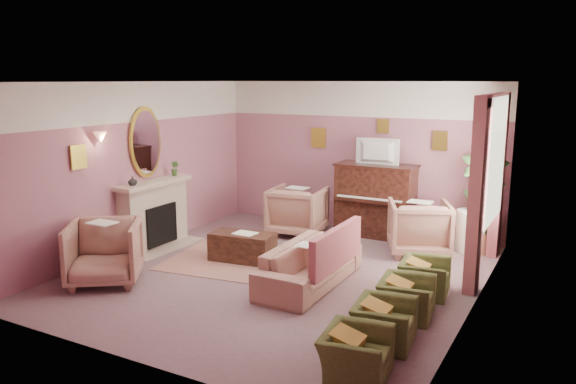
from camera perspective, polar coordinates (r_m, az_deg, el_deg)
The scene contains 48 objects.
floor at distance 8.41m, azimuth -0.82°, elevation -8.33°, with size 5.50×6.00×0.01m, color #7A5C62.
ceiling at distance 7.92m, azimuth -0.88°, elevation 11.12°, with size 5.50×6.00×0.01m, color white.
wall_back at distance 10.73m, azimuth 7.05°, elevation 3.60°, with size 5.50×0.02×2.80m, color #84566E.
wall_front at distance 5.69m, azimuth -15.88°, elevation -3.67°, with size 5.50×0.02×2.80m, color #84566E.
wall_left at distance 9.68m, azimuth -15.19°, elevation 2.45°, with size 0.02×6.00×2.80m, color #84566E.
wall_right at distance 7.14m, azimuth 18.77°, elevation -0.84°, with size 0.02×6.00×2.80m, color #84566E.
picture_rail_band at distance 10.63m, azimuth 7.17°, elevation 9.35°, with size 5.50×0.01×0.65m, color silver.
stripe_panel at distance 8.46m, azimuth 20.08°, elevation -1.33°, with size 0.01×3.00×2.15m, color beige.
fireplace_surround at distance 9.88m, azimuth -13.47°, elevation -2.32°, with size 0.30×1.40×1.10m, color #BDA992.
fireplace_inset at distance 9.85m, azimuth -12.99°, elevation -3.24°, with size 0.18×0.72×0.68m, color black.
fire_ember at distance 9.87m, azimuth -12.77°, elevation -4.28°, with size 0.06×0.54×0.10m, color red.
mantel_shelf at distance 9.74m, azimuth -13.49°, elevation 0.92°, with size 0.40×1.55×0.07m, color #BDA992.
hearth at distance 9.89m, azimuth -12.46°, elevation -5.49°, with size 0.55×1.50×0.02m, color #BDA992.
mirror_frame at distance 9.74m, azimuth -14.29°, elevation 4.92°, with size 0.04×0.72×1.20m, color gold.
mirror_glass at distance 9.72m, azimuth -14.18°, elevation 4.92°, with size 0.01×0.60×1.06m, color silver.
sconce_shade at distance 8.93m, azimuth -18.55°, elevation 5.29°, with size 0.20×0.20×0.16m, color #FDAE7B.
piano at distance 10.39m, azimuth 8.86°, elevation -0.90°, with size 1.40×0.60×1.30m, color #321710.
piano_keyshelf at distance 10.05m, azimuth 8.20°, elevation -0.89°, with size 1.30×0.12×0.06m, color #321710.
piano_keys at distance 10.05m, azimuth 8.20°, elevation -0.66°, with size 1.20×0.08×0.02m, color white.
piano_top at distance 10.27m, azimuth 8.97°, elevation 2.70°, with size 1.45×0.65×0.04m, color #321710.
television at distance 10.19m, azimuth 8.93°, elevation 4.27°, with size 0.80×0.12×0.48m, color black.
print_back_left at distance 10.97m, azimuth 3.11°, elevation 5.52°, with size 0.30×0.03×0.38m, color gold.
print_back_right at distance 10.19m, azimuth 15.18°, elevation 5.03°, with size 0.26×0.03×0.34m, color gold.
print_back_mid at distance 10.46m, azimuth 9.61°, elevation 6.64°, with size 0.22×0.03×0.26m, color gold.
print_left_wall at distance 8.79m, azimuth -20.50°, elevation 3.37°, with size 0.03×0.28×0.36m, color gold.
window_blind at distance 8.61m, azimuth 20.38°, elevation 3.08°, with size 0.03×1.40×1.80m, color beige.
curtain_left at distance 7.79m, azimuth 18.60°, elevation -0.60°, with size 0.16×0.34×2.60m, color #B3555F.
curtain_right at distance 9.58m, azimuth 20.56°, elevation 1.42°, with size 0.16×0.34×2.60m, color #B3555F.
pelmet at distance 8.55m, azimuth 20.25°, elevation 8.84°, with size 0.16×2.20×0.16m, color #B3555F.
mantel_plant at distance 10.12m, azimuth -11.42°, elevation 2.36°, with size 0.16×0.16×0.28m, color #457A37.
mantel_vase at distance 9.36m, azimuth -15.52°, elevation 1.08°, with size 0.16×0.16×0.16m, color silver.
area_rug at distance 8.96m, azimuth -4.02°, elevation -7.06°, with size 2.50×1.80×0.01m, color #A87162.
coffee_table at distance 8.97m, azimuth -4.64°, elevation -5.57°, with size 1.00×0.50×0.45m, color #3A2116.
table_paper at distance 8.88m, azimuth -4.39°, elevation -4.20°, with size 0.35×0.28×0.01m, color white.
sofa at distance 7.87m, azimuth 2.25°, elevation -6.63°, with size 0.67×2.00×0.81m, color tan.
sofa_throw at distance 7.65m, azimuth 4.96°, elevation -5.66°, with size 0.10×1.51×0.55m, color #B3555F.
floral_armchair_left at distance 10.38m, azimuth 0.96°, elevation -1.66°, with size 0.95×0.95×0.99m, color tan.
floral_armchair_right at distance 9.46m, azimuth 13.18°, elevation -3.26°, with size 0.95×0.95×0.99m, color tan.
floral_armchair_front at distance 8.32m, azimuth -18.19°, elevation -5.55°, with size 0.95×0.95×0.99m, color tan.
olive_chair_a at distance 5.63m, azimuth 6.94°, elevation -15.35°, with size 0.50×0.72×0.62m, color #4E5929.
olive_chair_b at distance 6.33m, azimuth 9.75°, elevation -12.30°, with size 0.50×0.72×0.62m, color #4E5929.
olive_chair_c at distance 7.06m, azimuth 11.95°, elevation -9.85°, with size 0.50×0.72×0.62m, color #4E5929.
olive_chair_d at distance 7.80m, azimuth 13.71°, elevation -7.84°, with size 0.50×0.72×0.62m, color #4E5929.
side_table at distance 9.88m, azimuth 18.16°, elevation -3.78°, with size 0.52×0.52×0.70m, color white.
side_plant_big at distance 9.76m, azimuth 18.35°, elevation -0.83°, with size 0.30×0.30×0.34m, color #457A37.
side_plant_small at distance 9.65m, azimuth 18.93°, elevation -1.18°, with size 0.16×0.16×0.28m, color #457A37.
palm_pot at distance 9.89m, azimuth 18.82°, elevation -4.89°, with size 0.34×0.34×0.34m, color #AC6D54.
palm_plant at distance 9.69m, azimuth 19.16°, elevation 0.18°, with size 0.76×0.76×1.44m, color #457A37.
Camera 1 is at (3.89, -6.90, 2.83)m, focal length 35.00 mm.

